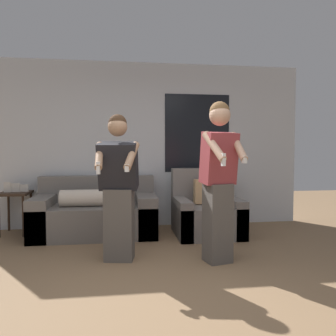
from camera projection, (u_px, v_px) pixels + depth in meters
ground_plane at (150, 306)px, 2.64m from camera, size 14.00×14.00×0.00m
wall_back at (137, 145)px, 5.43m from camera, size 5.58×0.07×2.70m
couch at (96, 214)px, 4.89m from camera, size 1.77×0.95×0.86m
armchair at (206, 213)px, 4.91m from camera, size 0.95×0.90×0.98m
side_table at (15, 198)px, 4.92m from camera, size 0.42×0.49×0.78m
person_left at (119, 187)px, 3.69m from camera, size 0.48×0.56×1.66m
person_right at (219, 178)px, 3.63m from camera, size 0.45×0.54×1.79m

